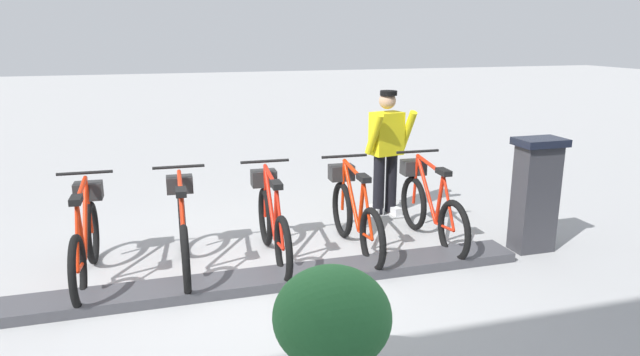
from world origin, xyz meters
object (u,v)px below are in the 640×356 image
Objects in this scene: bike_docked_0 at (430,206)px; worker_near_rack at (386,148)px; payment_kiosk at (535,193)px; bike_docked_2 at (272,221)px; bike_docked_3 at (183,230)px; bike_docked_1 at (354,213)px; bike_docked_4 at (86,239)px; planter_bush at (332,332)px.

worker_near_rack reaches higher than bike_docked_0.
bike_docked_2 is at bearing 78.65° from payment_kiosk.
bike_docked_3 is at bearing 90.00° from bike_docked_2.
payment_kiosk is at bearing -106.61° from bike_docked_1.
bike_docked_0 is at bearing -90.00° from bike_docked_1.
bike_docked_4 is (0.57, 4.71, -0.24)m from payment_kiosk.
payment_kiosk is 3.83m from bike_docked_3.
bike_docked_2 is 0.93m from bike_docked_3.
bike_docked_3 is 1.77× the size of planter_bush.
payment_kiosk reaches higher than planter_bush.
bike_docked_2 is at bearing 121.96° from worker_near_rack.
payment_kiosk is 0.77× the size of worker_near_rack.
bike_docked_4 is at bearing 33.53° from planter_bush.
bike_docked_1 is (0.00, 0.93, 0.00)m from bike_docked_0.
planter_bush is (-2.58, -1.71, 0.11)m from bike_docked_4.
payment_kiosk is 2.01m from worker_near_rack.
payment_kiosk is 1.16m from bike_docked_0.
bike_docked_1 is at bearing 90.00° from bike_docked_0.
payment_kiosk is 4.75m from bike_docked_4.
payment_kiosk is 2.91m from bike_docked_2.
bike_docked_1 is at bearing 142.63° from worker_near_rack.
bike_docked_3 is (0.00, 1.86, 0.00)m from bike_docked_1.
payment_kiosk is 0.74× the size of bike_docked_0.
bike_docked_2 is 1.04× the size of worker_near_rack.
worker_near_rack is at bearing -37.37° from bike_docked_1.
bike_docked_3 is 2.70m from planter_bush.
worker_near_rack is at bearing 32.42° from payment_kiosk.
bike_docked_3 is 1.04× the size of worker_near_rack.
bike_docked_2 is at bearing 90.00° from bike_docked_1.
bike_docked_4 is at bearing 90.00° from bike_docked_2.
bike_docked_2 is 2.15m from worker_near_rack.
planter_bush is (-2.58, 0.16, 0.11)m from bike_docked_2.
bike_docked_3 and bike_docked_4 have the same top height.
bike_docked_1 reaches higher than planter_bush.
bike_docked_3 is 0.93m from bike_docked_4.
bike_docked_4 is at bearing 90.00° from bike_docked_1.
worker_near_rack reaches higher than bike_docked_2.
bike_docked_0 is 2.80m from bike_docked_3.
bike_docked_4 is (0.00, 2.80, 0.00)m from bike_docked_1.
planter_bush is (-2.01, 3.00, -0.12)m from payment_kiosk.
bike_docked_0 is at bearing -38.07° from planter_bush.
planter_bush is at bearing 176.55° from bike_docked_2.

